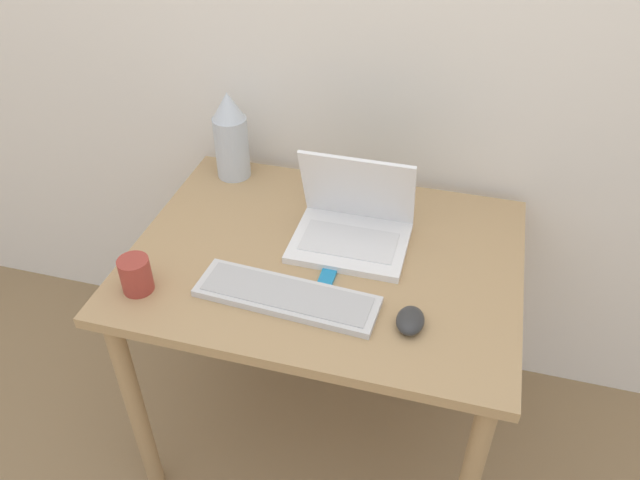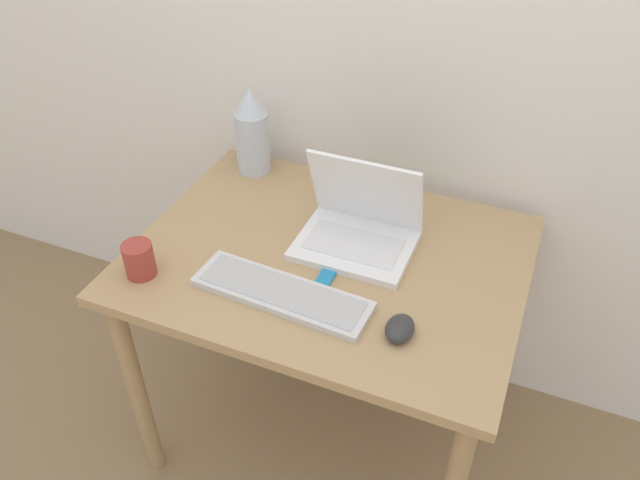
{
  "view_description": "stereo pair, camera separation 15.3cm",
  "coord_description": "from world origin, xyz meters",
  "views": [
    {
      "loc": [
        0.32,
        -0.84,
        1.8
      ],
      "look_at": [
        0.0,
        0.32,
        0.86
      ],
      "focal_mm": 35.0,
      "sensor_mm": 36.0,
      "label": 1
    },
    {
      "loc": [
        0.47,
        -0.79,
        1.8
      ],
      "look_at": [
        0.0,
        0.32,
        0.86
      ],
      "focal_mm": 35.0,
      "sensor_mm": 36.0,
      "label": 2
    }
  ],
  "objects": [
    {
      "name": "wall_back",
      "position": [
        0.0,
        0.84,
        1.25
      ],
      "size": [
        6.0,
        0.05,
        2.5
      ],
      "color": "white",
      "rests_on": "ground_plane"
    },
    {
      "name": "desk",
      "position": [
        0.0,
        0.39,
        0.65
      ],
      "size": [
        1.02,
        0.77,
        0.76
      ],
      "color": "tan",
      "rests_on": "ground_plane"
    },
    {
      "name": "laptop",
      "position": [
        0.05,
        0.47,
        0.81
      ],
      "size": [
        0.3,
        0.24,
        0.25
      ],
      "color": "white",
      "rests_on": "desk"
    },
    {
      "name": "keyboard",
      "position": [
        -0.05,
        0.2,
        0.76
      ],
      "size": [
        0.46,
        0.16,
        0.02
      ],
      "color": "silver",
      "rests_on": "desk"
    },
    {
      "name": "mouse",
      "position": [
        0.26,
        0.18,
        0.77
      ],
      "size": [
        0.07,
        0.09,
        0.04
      ],
      "color": "#2D2D2D",
      "rests_on": "desk"
    },
    {
      "name": "vase",
      "position": [
        -0.38,
        0.69,
        0.89
      ],
      "size": [
        0.1,
        0.1,
        0.28
      ],
      "color": "silver",
      "rests_on": "desk"
    },
    {
      "name": "mp3_player",
      "position": [
        0.03,
        0.29,
        0.76
      ],
      "size": [
        0.04,
        0.06,
        0.01
      ],
      "color": "#1E7FB7",
      "rests_on": "desk"
    },
    {
      "name": "mug",
      "position": [
        -0.41,
        0.14,
        0.8
      ],
      "size": [
        0.08,
        0.08,
        0.09
      ],
      "color": "#9E382D",
      "rests_on": "desk"
    }
  ]
}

